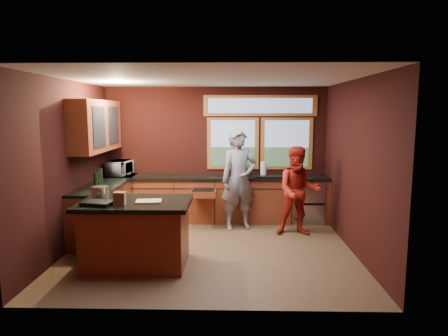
{
  "coord_description": "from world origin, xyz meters",
  "views": [
    {
      "loc": [
        0.37,
        -6.19,
        2.2
      ],
      "look_at": [
        0.21,
        0.4,
        1.27
      ],
      "focal_mm": 32.0,
      "sensor_mm": 36.0,
      "label": 1
    }
  ],
  "objects_px": {
    "person_grey": "(239,180)",
    "person_red": "(298,191)",
    "stock_pot": "(100,192)",
    "cutting_board": "(149,201)",
    "island": "(136,233)"
  },
  "relations": [
    {
      "from": "cutting_board",
      "to": "stock_pot",
      "type": "height_order",
      "value": "stock_pot"
    },
    {
      "from": "person_grey",
      "to": "cutting_board",
      "type": "distance_m",
      "value": 2.31
    },
    {
      "from": "person_red",
      "to": "stock_pot",
      "type": "height_order",
      "value": "person_red"
    },
    {
      "from": "person_red",
      "to": "island",
      "type": "bearing_deg",
      "value": -148.12
    },
    {
      "from": "island",
      "to": "stock_pot",
      "type": "xyz_separation_m",
      "value": [
        -0.55,
        0.15,
        0.56
      ]
    },
    {
      "from": "stock_pot",
      "to": "person_grey",
      "type": "bearing_deg",
      "value": 40.07
    },
    {
      "from": "person_grey",
      "to": "cutting_board",
      "type": "relative_size",
      "value": 5.35
    },
    {
      "from": "cutting_board",
      "to": "island",
      "type": "bearing_deg",
      "value": 165.96
    },
    {
      "from": "person_grey",
      "to": "person_red",
      "type": "xyz_separation_m",
      "value": [
        1.05,
        -0.37,
        -0.14
      ]
    },
    {
      "from": "cutting_board",
      "to": "stock_pot",
      "type": "xyz_separation_m",
      "value": [
        -0.75,
        0.2,
        0.08
      ]
    },
    {
      "from": "stock_pot",
      "to": "person_red",
      "type": "bearing_deg",
      "value": 23.54
    },
    {
      "from": "person_grey",
      "to": "person_red",
      "type": "bearing_deg",
      "value": -35.16
    },
    {
      "from": "person_grey",
      "to": "person_red",
      "type": "relative_size",
      "value": 1.17
    },
    {
      "from": "person_red",
      "to": "cutting_board",
      "type": "xyz_separation_m",
      "value": [
        -2.35,
        -1.55,
        0.16
      ]
    },
    {
      "from": "cutting_board",
      "to": "stock_pot",
      "type": "relative_size",
      "value": 1.46
    }
  ]
}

